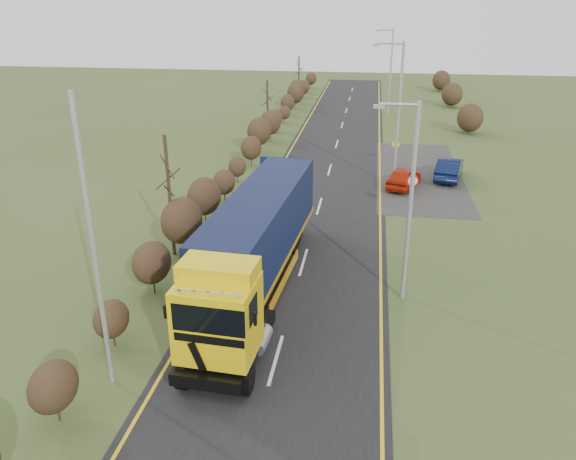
% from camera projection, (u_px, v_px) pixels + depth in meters
% --- Properties ---
extents(ground, '(160.00, 160.00, 0.00)m').
position_uv_depth(ground, '(292.00, 304.00, 23.50)').
color(ground, '#3A4C20').
rests_on(ground, ground).
extents(road, '(8.00, 120.00, 0.02)m').
position_uv_depth(road, '(316.00, 218.00, 32.64)').
color(road, black).
rests_on(road, ground).
extents(layby, '(6.00, 18.00, 0.02)m').
position_uv_depth(layby, '(419.00, 173.00, 40.89)').
color(layby, '#2A2825').
rests_on(layby, ground).
extents(lane_markings, '(7.52, 116.00, 0.01)m').
position_uv_depth(lane_markings, '(315.00, 219.00, 32.35)').
color(lane_markings, gold).
rests_on(lane_markings, road).
extents(hedgerow, '(2.24, 102.04, 6.05)m').
position_uv_depth(hedgerow, '(204.00, 199.00, 30.91)').
color(hedgerow, black).
rests_on(hedgerow, ground).
extents(lorry, '(3.35, 15.07, 4.16)m').
position_uv_depth(lorry, '(256.00, 242.00, 23.61)').
color(lorry, black).
rests_on(lorry, ground).
extents(car_red_hatchback, '(2.80, 4.42, 1.40)m').
position_uv_depth(car_red_hatchback, '(404.00, 177.00, 37.73)').
color(car_red_hatchback, '#AF1F08').
rests_on(car_red_hatchback, ground).
extents(car_blue_sedan, '(2.54, 4.79, 1.50)m').
position_uv_depth(car_blue_sedan, '(449.00, 169.00, 39.42)').
color(car_blue_sedan, '#091336').
rests_on(car_blue_sedan, ground).
extents(streetlight_near, '(1.78, 0.18, 8.31)m').
position_uv_depth(streetlight_near, '(409.00, 197.00, 22.24)').
color(streetlight_near, '#A5A8AA').
rests_on(streetlight_near, ground).
extents(streetlight_mid, '(2.00, 0.19, 9.41)m').
position_uv_depth(streetlight_mid, '(397.00, 110.00, 36.06)').
color(streetlight_mid, '#A5A8AA').
rests_on(streetlight_mid, ground).
extents(streetlight_far, '(1.91, 0.18, 8.96)m').
position_uv_depth(streetlight_far, '(390.00, 69.00, 59.05)').
color(streetlight_far, '#A5A8AA').
rests_on(streetlight_far, ground).
extents(left_pole, '(0.16, 0.16, 9.54)m').
position_uv_depth(left_pole, '(94.00, 252.00, 16.92)').
color(left_pole, '#A5A8AA').
rests_on(left_pole, ground).
extents(speed_sign, '(0.71, 0.10, 2.57)m').
position_uv_depth(speed_sign, '(412.00, 187.00, 32.08)').
color(speed_sign, '#A5A8AA').
rests_on(speed_sign, ground).
extents(warning_board, '(0.75, 0.11, 1.97)m').
position_uv_depth(warning_board, '(395.00, 149.00, 42.69)').
color(warning_board, '#A5A8AA').
rests_on(warning_board, ground).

